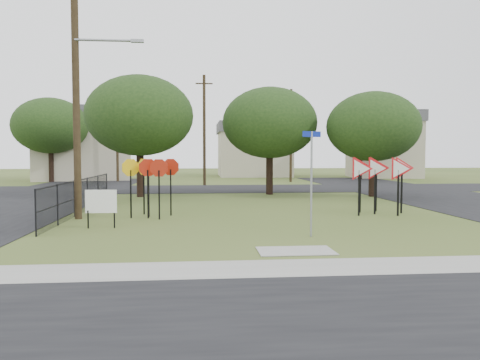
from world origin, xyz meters
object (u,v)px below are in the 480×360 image
(info_board, at_px, (101,203))
(stop_sign_cluster, at_px, (150,173))
(yield_sign_cluster, at_px, (379,171))
(street_name_sign, at_px, (311,177))

(info_board, bearing_deg, stop_sign_cluster, 63.01)
(yield_sign_cluster, bearing_deg, street_name_sign, -129.05)
(street_name_sign, xyz_separation_m, stop_sign_cluster, (-5.44, 5.04, -0.07))
(street_name_sign, bearing_deg, yield_sign_cluster, 50.95)
(stop_sign_cluster, distance_m, info_board, 3.24)
(street_name_sign, bearing_deg, info_board, 161.66)
(yield_sign_cluster, height_order, info_board, yield_sign_cluster)
(street_name_sign, xyz_separation_m, yield_sign_cluster, (4.24, 5.22, -0.01))
(yield_sign_cluster, bearing_deg, info_board, -165.10)
(street_name_sign, height_order, stop_sign_cluster, street_name_sign)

